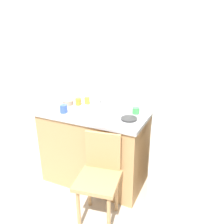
% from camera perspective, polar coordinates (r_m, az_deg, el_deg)
% --- Properties ---
extents(ground_plane, '(8.00, 8.00, 0.00)m').
position_cam_1_polar(ground_plane, '(2.73, -8.94, -23.48)').
color(ground_plane, '#BCB2A3').
extents(back_wall, '(4.80, 0.10, 2.41)m').
position_cam_1_polar(back_wall, '(2.89, 0.39, 7.36)').
color(back_wall, silver).
rests_on(back_wall, ground_plane).
extents(cabinet_base, '(1.20, 0.60, 0.89)m').
position_cam_1_polar(cabinet_base, '(2.93, -4.11, -8.60)').
color(cabinet_base, tan).
rests_on(cabinet_base, ground_plane).
extents(countertop, '(1.24, 0.64, 0.04)m').
position_cam_1_polar(countertop, '(2.72, -4.37, -0.19)').
color(countertop, '#B7B7BC').
rests_on(countertop, cabinet_base).
extents(faucet, '(0.02, 0.02, 0.29)m').
position_cam_1_polar(faucet, '(2.90, -3.17, 4.70)').
color(faucet, '#B7B7BC').
rests_on(faucet, countertop).
extents(refrigerator, '(0.54, 0.59, 1.33)m').
position_cam_1_polar(refrigerator, '(2.56, 16.68, -8.75)').
color(refrigerator, silver).
rests_on(refrigerator, ground_plane).
extents(chair, '(0.46, 0.46, 0.89)m').
position_cam_1_polar(chair, '(2.41, -2.98, -14.61)').
color(chair, tan).
rests_on(chair, ground_plane).
extents(dish_tray, '(0.28, 0.20, 0.05)m').
position_cam_1_polar(dish_tray, '(2.66, -5.56, 0.25)').
color(dish_tray, white).
rests_on(dish_tray, countertop).
extents(terracotta_bowl, '(0.13, 0.13, 0.05)m').
position_cam_1_polar(terracotta_bowl, '(2.95, -10.45, 2.25)').
color(terracotta_bowl, gray).
rests_on(terracotta_bowl, countertop).
extents(hotplate, '(0.17, 0.17, 0.02)m').
position_cam_1_polar(hotplate, '(2.49, 4.08, -1.61)').
color(hotplate, '#2D2D2D').
rests_on(hotplate, countertop).
extents(cup_yellow, '(0.06, 0.06, 0.08)m').
position_cam_1_polar(cup_yellow, '(2.93, -5.97, 2.73)').
color(cup_yellow, yellow).
rests_on(cup_yellow, countertop).
extents(cup_blue, '(0.08, 0.08, 0.09)m').
position_cam_1_polar(cup_blue, '(2.71, -11.48, 0.74)').
color(cup_blue, blue).
rests_on(cup_blue, countertop).
extents(cup_green, '(0.08, 0.08, 0.07)m').
position_cam_1_polar(cup_green, '(2.64, 5.72, 0.34)').
color(cup_green, green).
rests_on(cup_green, countertop).
extents(cup_orange, '(0.07, 0.07, 0.09)m').
position_cam_1_polar(cup_orange, '(2.91, -8.04, 2.48)').
color(cup_orange, orange).
rests_on(cup_orange, countertop).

